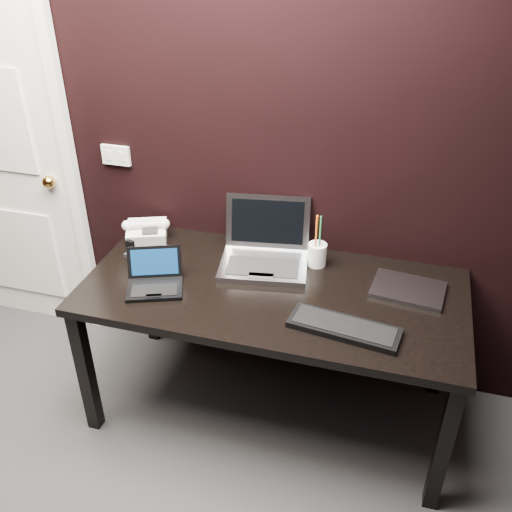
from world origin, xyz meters
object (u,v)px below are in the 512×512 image
(desk, at_px, (272,302))
(pen_cup, at_px, (317,253))
(silver_laptop, at_px, (265,253))
(netbook, at_px, (155,281))
(ext_keyboard, at_px, (344,327))
(desk_phone, at_px, (147,231))
(mobile_phone, at_px, (130,250))
(closed_laptop, at_px, (408,290))

(desk, distance_m, pen_cup, 0.32)
(silver_laptop, xyz_separation_m, pen_cup, (0.24, 0.05, 0.01))
(desk, relative_size, silver_laptop, 3.72)
(netbook, xyz_separation_m, silver_laptop, (0.42, 0.33, 0.02))
(desk, height_order, silver_laptop, silver_laptop)
(netbook, relative_size, ext_keyboard, 0.66)
(desk, relative_size, netbook, 5.59)
(ext_keyboard, height_order, desk_phone, desk_phone)
(desk, distance_m, desk_phone, 0.78)
(mobile_phone, bearing_deg, netbook, -43.29)
(desk_phone, distance_m, pen_cup, 0.88)
(desk_phone, xyz_separation_m, pen_cup, (0.88, -0.01, 0.02))
(netbook, height_order, pen_cup, pen_cup)
(closed_laptop, distance_m, pen_cup, 0.45)
(silver_laptop, height_order, mobile_phone, silver_laptop)
(closed_laptop, xyz_separation_m, desk_phone, (-1.31, 0.12, 0.03))
(silver_laptop, bearing_deg, netbook, -141.91)
(silver_laptop, distance_m, pen_cup, 0.25)
(mobile_phone, bearing_deg, desk, -6.10)
(netbook, relative_size, closed_laptop, 0.91)
(silver_laptop, bearing_deg, mobile_phone, -169.57)
(desk, distance_m, ext_keyboard, 0.41)
(netbook, bearing_deg, silver_laptop, 38.09)
(desk, bearing_deg, silver_laptop, 114.60)
(pen_cup, bearing_deg, netbook, -150.01)
(desk, height_order, netbook, netbook)
(desk, relative_size, closed_laptop, 5.10)
(desk, xyz_separation_m, desk_phone, (-0.73, 0.26, 0.12))
(desk, relative_size, pen_cup, 6.53)
(netbook, distance_m, closed_laptop, 1.12)
(desk, height_order, ext_keyboard, ext_keyboard)
(desk_phone, distance_m, mobile_phone, 0.18)
(mobile_phone, bearing_deg, ext_keyboard, -14.60)
(netbook, bearing_deg, pen_cup, 29.99)
(silver_laptop, height_order, desk_phone, silver_laptop)
(closed_laptop, distance_m, mobile_phone, 1.31)
(silver_laptop, height_order, pen_cup, silver_laptop)
(silver_laptop, distance_m, ext_keyboard, 0.59)
(pen_cup, bearing_deg, desk, -121.29)
(netbook, relative_size, pen_cup, 1.17)
(silver_laptop, height_order, closed_laptop, silver_laptop)
(desk, xyz_separation_m, ext_keyboard, (0.35, -0.20, 0.09))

